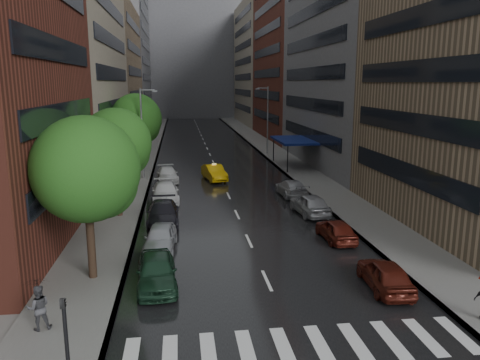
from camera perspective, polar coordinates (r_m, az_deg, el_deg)
The scene contains 19 objects.
ground at distance 20.36m, azimuth 5.47°, elevation -16.65°, with size 220.00×220.00×0.00m, color gray.
road at distance 68.24m, azimuth -3.92°, elevation 3.62°, with size 14.00×140.00×0.01m, color black.
sidewalk_left at distance 68.28m, azimuth -11.49°, elevation 3.48°, with size 4.00×140.00×0.15m, color gray.
sidewalk_right at distance 69.37m, azimuth 3.54°, elevation 3.82°, with size 4.00×140.00×0.15m, color gray.
crosswalk at distance 18.72m, azimuth 7.55°, elevation -19.41°, with size 13.15×2.80×0.01m.
buildings_left at distance 77.24m, azimuth -16.17°, elevation 16.04°, with size 8.00×108.00×38.00m.
buildings_right at distance 76.75m, azimuth 7.27°, elevation 15.71°, with size 8.05×109.10×36.00m.
building_far at distance 135.63m, azimuth -5.91°, elevation 14.41°, with size 40.00×14.00×32.00m, color slate.
tree_near at distance 23.45m, azimuth -18.27°, elevation 1.21°, with size 5.15×5.15×8.21m.
tree_mid at distance 34.41m, azimuth -14.87°, elevation 4.35°, with size 5.00×5.00×7.97m.
tree_far at distance 51.03m, azimuth -12.55°, elevation 7.26°, with size 5.39×5.39×8.60m.
taxi at distance 47.22m, azimuth -3.16°, elevation 0.91°, with size 1.64×4.70×1.55m, color #F3B70C.
parked_cars_left at distance 34.38m, azimuth -9.30°, elevation -3.40°, with size 2.45×29.76×1.59m.
parked_cars_right at distance 33.18m, azimuth 9.59°, elevation -4.00°, with size 2.34×23.55×1.60m.
ped_black_umbrella at distance 20.37m, azimuth -23.43°, elevation -13.30°, with size 1.04×0.98×2.09m.
traffic_light at distance 15.38m, azimuth -20.40°, elevation -18.00°, with size 0.18×0.15×3.45m.
street_lamp_left at distance 47.80m, azimuth -11.77°, elevation 5.80°, with size 1.74×0.22×9.00m.
street_lamp_right at distance 63.73m, azimuth 3.31°, elevation 7.47°, with size 1.74×0.22×9.00m.
awning at distance 54.44m, azimuth 6.57°, elevation 4.82°, with size 4.00×8.00×3.12m.
Camera 1 is at (-4.17, -17.42, 9.68)m, focal length 35.00 mm.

